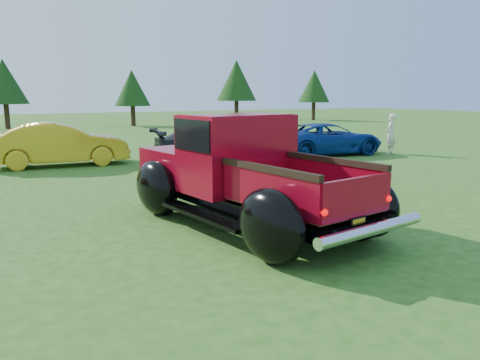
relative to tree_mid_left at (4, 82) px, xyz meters
The scene contains 10 objects.
ground 31.33m from the tree_mid_left, 84.47° to the right, with size 120.00×120.00×0.00m, color #295117.
tree_mid_left is the anchor object (origin of this frame).
tree_mid_right 9.06m from the tree_mid_left, ahead, with size 2.82×2.82×4.40m.
tree_east 18.06m from the tree_mid_left, ahead, with size 3.46×3.46×5.40m.
tree_far_east 27.00m from the tree_mid_left, ahead, with size 3.07×3.07×4.80m.
pickup_truck 30.46m from the tree_mid_left, 83.71° to the right, with size 3.45×5.95×2.11m.
show_car_yellow 21.01m from the tree_mid_left, 86.82° to the right, with size 1.60×4.60×1.51m, color gold.
show_car_grey 24.08m from the tree_mid_left, 74.90° to the right, with size 1.90×4.67×1.36m, color black.
show_car_blue 25.54m from the tree_mid_left, 63.34° to the right, with size 2.18×4.72×1.31m, color navy.
spectator 27.61m from the tree_mid_left, 59.56° to the right, with size 0.62×0.40×1.69m, color beige.
Camera 1 is at (-3.78, -7.23, 2.48)m, focal length 35.00 mm.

